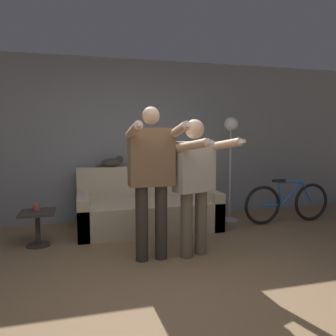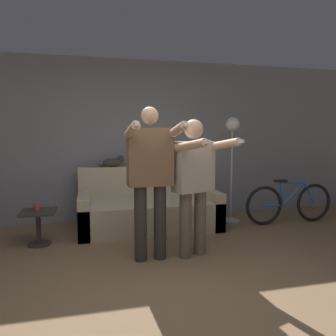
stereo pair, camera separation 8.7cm
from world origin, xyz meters
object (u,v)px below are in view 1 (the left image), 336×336
Objects in this scene: floor_lamp at (231,141)px; bicycle at (287,202)px; person_left at (152,172)px; side_table at (38,221)px; cat at (112,162)px; person_right at (195,178)px; cup at (36,207)px; couch at (148,210)px.

floor_lamp reaches higher than bicycle.
person_left is 3.86× the size of side_table.
side_table is at bearing -143.22° from cat.
cup is at bearing 135.59° from person_right.
bicycle is at bearing -7.48° from couch.
cup is (-1.82, 0.90, -0.44)m from person_right.
couch is 2.23m from bicycle.
cat is at bearing 36.78° from side_table.
person_left is at bearing 161.89° from person_right.
cat is at bearing 143.59° from couch.
bicycle is (3.71, 0.12, 0.01)m from side_table.
person_left is at bearing -34.55° from cup.
bicycle is (1.91, 0.96, -0.60)m from person_right.
person_right is at bearing -25.02° from side_table.
cat is (-0.48, 0.35, 0.70)m from couch.
floor_lamp is 3.02m from cup.
floor_lamp is 1.33m from bicycle.
person_right reaches higher than couch.
couch reaches higher than cup.
cat reaches higher than couch.
person_right is 2.08m from side_table.
couch is 1.70m from floor_lamp.
cat is (-0.78, 1.61, 0.06)m from person_right.
person_left is 1.14× the size of bicycle.
couch is 1.56m from side_table.
person_left reaches higher than couch.
bicycle is (2.69, -0.64, -0.65)m from cat.
cat is at bearing 97.82° from person_right.
floor_lamp is 1.11× the size of bicycle.
couch is 0.92m from cat.
person_right is (0.30, -1.25, 0.64)m from couch.
couch is at bearing 79.34° from person_left.
side_table is (-1.29, 0.84, -0.69)m from person_left.
person_left reaches higher than floor_lamp.
couch is 4.79× the size of cat.
person_left is at bearing -32.98° from side_table.
person_left is at bearing -80.44° from cat.
cat is at bearing 34.13° from cup.
cat is 1.44m from side_table.
floor_lamp is at bearing 38.44° from person_left.
person_left is 1.02× the size of floor_lamp.
floor_lamp is at bearing -9.44° from cat.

